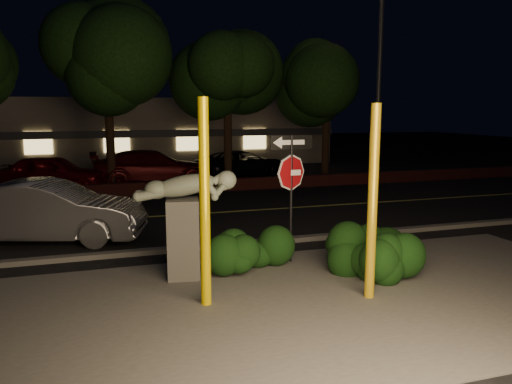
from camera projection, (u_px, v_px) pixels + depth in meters
The scene contains 23 objects.
ground at pixel (183, 199), 19.01m from camera, with size 90.00×90.00×0.00m, color black.
patio at pixel (287, 305), 8.67m from camera, with size 14.00×6.00×0.02m, color #4C4944.
road at pixel (198, 214), 16.19m from camera, with size 80.00×8.00×0.01m, color black.
lane_marking at pixel (198, 214), 16.19m from camera, with size 80.00×0.12×0.01m, color #BAB94A.
curb at pixel (230, 245), 12.33m from camera, with size 80.00×0.25×0.12m, color #4C4944.
brick_wall at pixel (178, 187), 20.19m from camera, with size 40.00×0.35×0.50m, color #4D1B18.
parking_lot at pixel (161, 175), 25.59m from camera, with size 40.00×12.00×0.01m, color black.
building at pixel (145, 130), 32.77m from camera, with size 22.00×10.20×4.00m.
tree_far_b at pixel (105, 42), 20.28m from camera, with size 5.20×5.20×8.41m.
tree_far_c at pixel (227, 55), 21.46m from camera, with size 4.80×4.80×7.84m.
tree_far_d at pixel (327, 65), 23.46m from camera, with size 4.40×4.40×7.42m.
yellow_pole_left at pixel (205, 204), 8.41m from camera, with size 0.18×0.18×3.58m, color #FED500.
yellow_pole_right at pixel (373, 203), 8.74m from camera, with size 0.17×0.17×3.48m, color gold.
signpost at pixel (291, 173), 10.80m from camera, with size 0.96×0.09×2.82m.
sculpture at pixel (184, 213), 9.88m from camera, with size 2.04×0.84×2.17m.
hedge_center at pixel (251, 247), 10.37m from camera, with size 2.08×0.97×1.08m, color black.
hedge_right at pixel (366, 242), 10.67m from camera, with size 1.74×0.93×1.14m, color black.
hedge_far_right at pixel (391, 253), 9.96m from camera, with size 1.51×0.94×1.05m, color black.
streetlight at pixel (375, 44), 23.26m from camera, with size 1.56×0.69×10.69m.
silver_sedan at pixel (48, 211), 12.74m from camera, with size 1.67×4.78×1.58m, color #ADADB2.
parked_car_red at pixel (52, 173), 20.68m from camera, with size 1.78×4.43×1.51m, color maroon.
parked_car_darkred at pixel (152, 167), 22.49m from camera, with size 2.17×5.34×1.55m, color #44090C.
parked_car_dark at pixel (242, 164), 24.84m from camera, with size 2.22×4.82×1.34m, color black.
Camera 1 is at (-3.01, -8.68, 3.38)m, focal length 35.00 mm.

